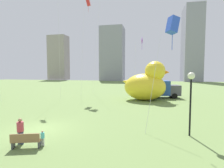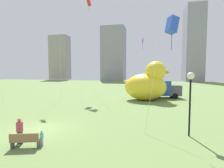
{
  "view_description": "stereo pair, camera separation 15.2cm",
  "coord_description": "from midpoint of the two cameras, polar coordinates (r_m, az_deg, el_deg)",
  "views": [
    {
      "loc": [
        8.15,
        -11.52,
        4.4
      ],
      "look_at": [
        4.24,
        6.31,
        3.09
      ],
      "focal_mm": 28.16,
      "sensor_mm": 36.0,
      "label": 1
    },
    {
      "loc": [
        8.3,
        -11.48,
        4.4
      ],
      "look_at": [
        4.24,
        6.31,
        3.09
      ],
      "focal_mm": 28.16,
      "sensor_mm": 36.0,
      "label": 2
    }
  ],
  "objects": [
    {
      "name": "box_truck",
      "position": [
        30.34,
        15.46,
        -1.62
      ],
      "size": [
        6.48,
        3.32,
        2.85
      ],
      "color": "#264CA5",
      "rests_on": "ground"
    },
    {
      "name": "kite_blue",
      "position": [
        13.44,
        19.19,
        17.49
      ],
      "size": [
        2.26,
        2.42,
        8.23
      ],
      "color": "silver",
      "rests_on": "ground"
    },
    {
      "name": "person_adult",
      "position": [
        12.29,
        -27.47,
        -13.01
      ],
      "size": [
        0.39,
        0.39,
        1.59
      ],
      "color": "#38476B",
      "rests_on": "ground"
    },
    {
      "name": "city_skyline",
      "position": [
        85.99,
        6.52,
        10.52
      ],
      "size": [
        74.63,
        12.14,
        32.83
      ],
      "color": "#9E938C",
      "rests_on": "ground"
    },
    {
      "name": "lamppost",
      "position": [
        12.89,
        24.42,
        -0.88
      ],
      "size": [
        0.47,
        0.47,
        4.34
      ],
      "color": "black",
      "rests_on": "ground"
    },
    {
      "name": "park_bench",
      "position": [
        11.62,
        -26.1,
        -16.06
      ],
      "size": [
        1.67,
        0.92,
        0.9
      ],
      "color": "olive",
      "rests_on": "ground"
    },
    {
      "name": "kite_purple",
      "position": [
        34.34,
        9.91,
        13.06
      ],
      "size": [
        1.42,
        2.44,
        10.84
      ],
      "color": "silver",
      "rests_on": "ground"
    },
    {
      "name": "giant_inflatable_duck",
      "position": [
        27.18,
        11.46,
        0.09
      ],
      "size": [
        7.17,
        4.6,
        5.94
      ],
      "color": "yellow",
      "rests_on": "ground"
    },
    {
      "name": "person_child",
      "position": [
        11.64,
        -21.51,
        -15.73
      ],
      "size": [
        0.22,
        0.22,
        0.91
      ],
      "color": "silver",
      "rests_on": "ground"
    },
    {
      "name": "kite_red",
      "position": [
        35.77,
        -7.4,
        24.51
      ],
      "size": [
        1.73,
        2.41,
        17.68
      ],
      "color": "silver",
      "rests_on": "ground"
    },
    {
      "name": "ground_plane",
      "position": [
        14.81,
        -22.3,
        -13.48
      ],
      "size": [
        140.0,
        140.0,
        0.0
      ],
      "primitive_type": "plane",
      "color": "olive"
    }
  ]
}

